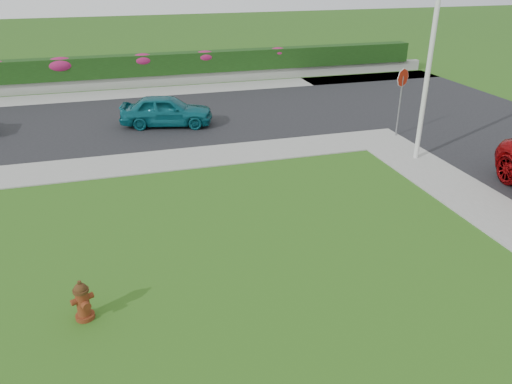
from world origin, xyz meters
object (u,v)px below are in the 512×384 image
object	(u,v)px
fire_hydrant	(83,301)
sedan_teal	(166,110)
utility_pole	(430,61)
stop_sign	(402,86)

from	to	relation	value
fire_hydrant	sedan_teal	distance (m)	12.27
fire_hydrant	sedan_teal	bearing A→B (deg)	52.42
utility_pole	sedan_teal	bearing A→B (deg)	141.72
fire_hydrant	sedan_teal	world-z (taller)	sedan_teal
fire_hydrant	stop_sign	xyz separation A→B (m)	(11.51, 8.08, 1.57)
fire_hydrant	utility_pole	size ratio (longest dim) A/B	0.13
sedan_teal	fire_hydrant	bearing A→B (deg)	179.55
stop_sign	fire_hydrant	bearing A→B (deg)	-147.79
utility_pole	stop_sign	world-z (taller)	utility_pole
utility_pole	stop_sign	xyz separation A→B (m)	(0.63, 2.38, -1.38)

